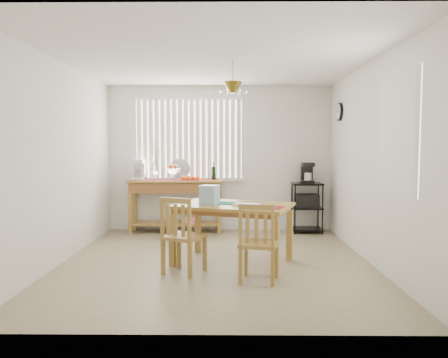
{
  "coord_description": "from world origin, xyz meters",
  "views": [
    {
      "loc": [
        0.17,
        -5.64,
        1.5
      ],
      "look_at": [
        0.1,
        0.55,
        1.05
      ],
      "focal_mm": 35.0,
      "sensor_mm": 36.0,
      "label": 1
    }
  ],
  "objects_px": {
    "cart_items": "(307,174)",
    "chair_right": "(258,243)",
    "dining_table": "(233,211)",
    "sideboard": "(176,193)",
    "wire_cart": "(307,203)",
    "chair_left": "(182,236)"
  },
  "relations": [
    {
      "from": "cart_items",
      "to": "chair_right",
      "type": "xyz_separation_m",
      "value": [
        -1.05,
        -2.87,
        -0.61
      ]
    },
    {
      "from": "cart_items",
      "to": "dining_table",
      "type": "bearing_deg",
      "value": -122.35
    },
    {
      "from": "sideboard",
      "to": "cart_items",
      "type": "height_order",
      "value": "cart_items"
    },
    {
      "from": "sideboard",
      "to": "wire_cart",
      "type": "bearing_deg",
      "value": 0.04
    },
    {
      "from": "dining_table",
      "to": "chair_left",
      "type": "height_order",
      "value": "chair_left"
    },
    {
      "from": "cart_items",
      "to": "chair_right",
      "type": "bearing_deg",
      "value": -110.07
    },
    {
      "from": "wire_cart",
      "to": "chair_right",
      "type": "relative_size",
      "value": 0.99
    },
    {
      "from": "cart_items",
      "to": "dining_table",
      "type": "relative_size",
      "value": 0.22
    },
    {
      "from": "cart_items",
      "to": "dining_table",
      "type": "xyz_separation_m",
      "value": [
        -1.33,
        -2.1,
        -0.36
      ]
    },
    {
      "from": "wire_cart",
      "to": "chair_left",
      "type": "height_order",
      "value": "chair_left"
    },
    {
      "from": "chair_left",
      "to": "dining_table",
      "type": "bearing_deg",
      "value": 37.0
    },
    {
      "from": "dining_table",
      "to": "chair_right",
      "type": "distance_m",
      "value": 0.86
    },
    {
      "from": "wire_cart",
      "to": "chair_left",
      "type": "distance_m",
      "value": 3.19
    },
    {
      "from": "sideboard",
      "to": "cart_items",
      "type": "distance_m",
      "value": 2.33
    },
    {
      "from": "wire_cart",
      "to": "cart_items",
      "type": "bearing_deg",
      "value": 90.0
    },
    {
      "from": "sideboard",
      "to": "cart_items",
      "type": "xyz_separation_m",
      "value": [
        2.3,
        0.01,
        0.35
      ]
    },
    {
      "from": "wire_cart",
      "to": "dining_table",
      "type": "height_order",
      "value": "wire_cart"
    },
    {
      "from": "chair_left",
      "to": "chair_right",
      "type": "distance_m",
      "value": 0.94
    },
    {
      "from": "cart_items",
      "to": "chair_left",
      "type": "height_order",
      "value": "cart_items"
    },
    {
      "from": "sideboard",
      "to": "cart_items",
      "type": "bearing_deg",
      "value": 0.27
    },
    {
      "from": "cart_items",
      "to": "chair_left",
      "type": "distance_m",
      "value": 3.25
    },
    {
      "from": "dining_table",
      "to": "chair_right",
      "type": "height_order",
      "value": "chair_right"
    }
  ]
}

